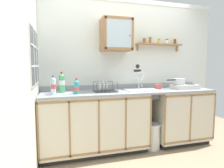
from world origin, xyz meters
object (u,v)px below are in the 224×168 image
hot_plate_stove (185,87)px  warning_sign (137,68)px  trash_bin (152,136)px  wall_cabinet (116,35)px  sink (141,92)px  bottle_opaque_white_3 (53,86)px  saucepan (179,81)px  dish_rack (105,89)px  bottle_soda_green_1 (62,83)px  bottle_water_clear_2 (53,86)px  bottle_detergent_teal_0 (77,87)px  mug (159,87)px

hot_plate_stove → warning_sign: bearing=158.2°
trash_bin → wall_cabinet: bearing=154.3°
sink → bottle_opaque_white_3: size_ratio=2.20×
saucepan → trash_bin: 1.04m
bottle_opaque_white_3 → wall_cabinet: size_ratio=0.49×
trash_bin → dish_rack: bearing=169.9°
bottle_soda_green_1 → trash_bin: size_ratio=0.74×
hot_plate_stove → bottle_opaque_white_3: (-2.19, 0.02, 0.08)m
saucepan → bottle_water_clear_2: (-2.07, -0.10, -0.01)m
trash_bin → hot_plate_stove: bearing=9.5°
bottle_detergent_teal_0 → trash_bin: bottle_detergent_teal_0 is taller
warning_sign → trash_bin: (0.09, -0.42, -1.09)m
saucepan → bottle_opaque_white_3: size_ratio=1.46×
bottle_soda_green_1 → wall_cabinet: (0.86, 0.03, 0.74)m
sink → bottle_soda_green_1: bearing=177.1°
hot_plate_stove → dish_rack: size_ratio=1.29×
bottle_detergent_teal_0 → bottle_soda_green_1: bottle_soda_green_1 is taller
bottle_soda_green_1 → dish_rack: 0.65m
saucepan → hot_plate_stove: bearing=-9.9°
sink → bottle_water_clear_2: size_ratio=2.03×
wall_cabinet → trash_bin: bearing=-25.7°
wall_cabinet → warning_sign: 0.71m
bottle_soda_green_1 → warning_sign: 1.33m
warning_sign → sink: bearing=-97.6°
bottle_water_clear_2 → hot_plate_stove: bearing=2.0°
bottle_soda_green_1 → warning_sign: size_ratio=1.41×
wall_cabinet → saucepan: bearing=-6.6°
sink → bottle_soda_green_1: (-1.27, 0.06, 0.18)m
sink → mug: size_ratio=4.73×
bottle_soda_green_1 → bottle_water_clear_2: bottle_soda_green_1 is taller
bottle_soda_green_1 → dish_rack: bearing=-8.4°
trash_bin → bottle_water_clear_2: bearing=178.7°
bottle_opaque_white_3 → warning_sign: size_ratio=1.14×
wall_cabinet → warning_sign: bearing=19.8°
bottle_soda_green_1 → mug: size_ratio=2.67×
wall_cabinet → bottle_water_clear_2: bearing=-167.1°
hot_plate_stove → bottle_water_clear_2: bottle_water_clear_2 is taller
bottle_water_clear_2 → wall_cabinet: size_ratio=0.53×
dish_rack → warning_sign: size_ratio=1.57×
hot_plate_stove → wall_cabinet: size_ratio=0.87×
mug → warning_sign: bearing=133.0°
bottle_detergent_teal_0 → bottle_opaque_white_3: bearing=159.8°
hot_plate_stove → bottle_soda_green_1: bearing=176.8°
bottle_soda_green_1 → bottle_opaque_white_3: (-0.12, -0.09, -0.03)m
saucepan → mug: bearing=179.5°
sink → trash_bin: 0.73m
warning_sign → trash_bin: 1.17m
bottle_soda_green_1 → trash_bin: bottle_soda_green_1 is taller
bottle_soda_green_1 → warning_sign: warning_sign is taller
dish_rack → bottle_soda_green_1: bearing=171.6°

